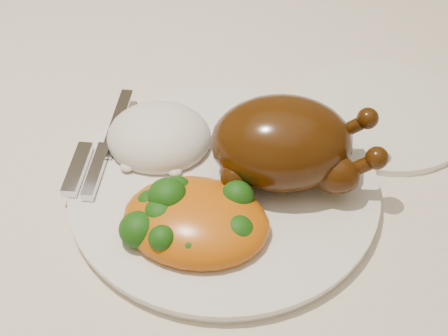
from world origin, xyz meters
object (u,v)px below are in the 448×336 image
at_px(roast_chicken, 286,143).
at_px(side_plate, 382,113).
at_px(dining_table, 166,136).
at_px(dinner_plate, 224,187).

bearing_deg(roast_chicken, side_plate, 41.50).
relative_size(dining_table, side_plate, 8.23).
relative_size(dining_table, roast_chicken, 8.69).
bearing_deg(dining_table, dinner_plate, -45.63).
bearing_deg(roast_chicken, dinner_plate, -167.86).
xyz_separation_m(dinner_plate, side_plate, (0.12, 0.18, -0.00)).
xyz_separation_m(dinner_plate, roast_chicken, (0.05, 0.03, 0.05)).
xyz_separation_m(dining_table, roast_chicken, (0.20, -0.12, 0.16)).
height_order(dining_table, roast_chicken, roast_chicken).
distance_m(dining_table, roast_chicken, 0.28).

